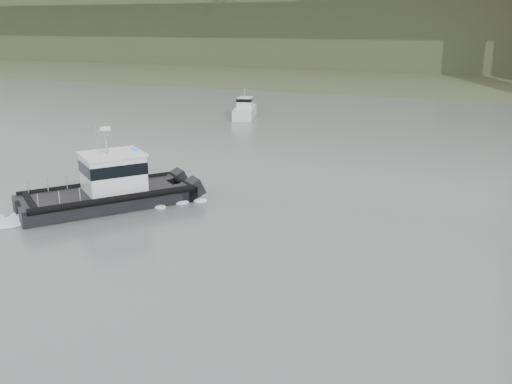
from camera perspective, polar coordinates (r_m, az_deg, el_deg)
ground at (r=25.82m, az=-9.02°, el=-9.11°), size 400.00×400.00×0.00m
headlands at (r=145.61m, az=18.99°, el=14.05°), size 500.00×105.36×27.12m
patrol_boat at (r=36.88m, az=-14.49°, el=0.59°), size 9.49×10.88×5.18m
motorboat at (r=70.51m, az=-1.12°, el=8.23°), size 4.28×7.19×3.75m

